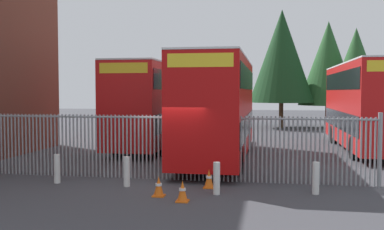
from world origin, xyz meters
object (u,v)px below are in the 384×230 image
at_px(double_decker_bus_near_gate, 219,105).
at_px(bollard_near_left, 57,169).
at_px(double_decker_bus_behind_fence_left, 365,103).
at_px(traffic_cone_near_kerb, 209,179).
at_px(traffic_cone_mid_forecourt, 182,191).
at_px(bollard_center_front, 127,172).
at_px(double_decker_bus_behind_fence_right, 156,102).
at_px(bollard_far_right, 316,178).
at_px(traffic_cone_by_gate, 159,186).
at_px(bollard_near_right, 217,178).

bearing_deg(double_decker_bus_near_gate, bollard_near_left, -128.41).
height_order(double_decker_bus_near_gate, double_decker_bus_behind_fence_left, same).
bearing_deg(traffic_cone_near_kerb, traffic_cone_mid_forecourt, -104.62).
height_order(bollard_near_left, bollard_center_front, same).
xyz_separation_m(double_decker_bus_behind_fence_left, bollard_near_left, (-11.64, -10.20, -1.95)).
xyz_separation_m(double_decker_bus_near_gate, double_decker_bus_behind_fence_right, (-3.92, 4.09, 0.00)).
bearing_deg(traffic_cone_near_kerb, double_decker_bus_behind_fence_right, 113.37).
height_order(double_decker_bus_behind_fence_right, bollard_far_right, double_decker_bus_behind_fence_right).
bearing_deg(bollard_near_left, traffic_cone_by_gate, -18.23).
xyz_separation_m(bollard_near_left, bollard_near_right, (5.35, -0.70, 0.00)).
xyz_separation_m(double_decker_bus_behind_fence_right, bollard_center_front, (1.67, -10.09, -1.95)).
relative_size(bollard_near_left, traffic_cone_mid_forecourt, 1.61).
xyz_separation_m(double_decker_bus_near_gate, bollard_near_right, (0.68, -6.59, -1.95)).
bearing_deg(double_decker_bus_behind_fence_right, bollard_near_left, -94.29).
relative_size(double_decker_bus_near_gate, traffic_cone_by_gate, 18.32).
xyz_separation_m(bollard_near_right, traffic_cone_mid_forecourt, (-0.82, -1.03, -0.19)).
relative_size(double_decker_bus_behind_fence_left, traffic_cone_by_gate, 18.32).
bearing_deg(double_decker_bus_near_gate, bollard_far_right, -59.75).
bearing_deg(bollard_center_front, traffic_cone_mid_forecourt, -37.41).
xyz_separation_m(bollard_center_front, bollard_near_right, (2.93, -0.59, 0.00)).
relative_size(double_decker_bus_near_gate, double_decker_bus_behind_fence_right, 1.00).
distance_m(double_decker_bus_behind_fence_right, traffic_cone_near_kerb, 10.96).
bearing_deg(traffic_cone_by_gate, double_decker_bus_near_gate, 82.58).
relative_size(double_decker_bus_behind_fence_left, bollard_near_right, 11.38).
bearing_deg(double_decker_bus_behind_fence_right, bollard_far_right, -53.73).
xyz_separation_m(double_decker_bus_behind_fence_left, bollard_far_right, (-3.44, -10.38, -1.95)).
relative_size(bollard_near_right, traffic_cone_mid_forecourt, 1.61).
height_order(bollard_center_front, bollard_far_right, same).
bearing_deg(bollard_center_front, traffic_cone_by_gate, -40.24).
height_order(double_decker_bus_near_gate, traffic_cone_mid_forecourt, double_decker_bus_near_gate).
bearing_deg(bollard_near_right, double_decker_bus_near_gate, 95.89).
bearing_deg(traffic_cone_mid_forecourt, bollard_center_front, 142.59).
bearing_deg(bollard_near_right, traffic_cone_mid_forecourt, -128.45).
height_order(bollard_far_right, traffic_cone_near_kerb, bollard_far_right).
distance_m(double_decker_bus_near_gate, double_decker_bus_behind_fence_left, 8.20).
bearing_deg(bollard_near_right, traffic_cone_by_gate, -161.75).
bearing_deg(traffic_cone_by_gate, bollard_near_left, 161.77).
bearing_deg(traffic_cone_mid_forecourt, bollard_near_left, 159.11).
xyz_separation_m(bollard_near_left, bollard_center_front, (2.42, -0.11, 0.00)).
bearing_deg(double_decker_bus_behind_fence_left, bollard_center_front, -131.81).
bearing_deg(double_decker_bus_behind_fence_left, bollard_near_right, -120.00).
distance_m(bollard_far_right, traffic_cone_by_gate, 4.59).
height_order(double_decker_bus_near_gate, bollard_far_right, double_decker_bus_near_gate).
relative_size(traffic_cone_mid_forecourt, traffic_cone_near_kerb, 1.00).
xyz_separation_m(double_decker_bus_behind_fence_left, bollard_near_right, (-6.29, -10.90, -1.95)).
bearing_deg(bollard_center_front, traffic_cone_near_kerb, 5.03).
relative_size(bollard_center_front, traffic_cone_mid_forecourt, 1.61).
height_order(bollard_near_right, traffic_cone_near_kerb, bollard_near_right).
bearing_deg(bollard_far_right, double_decker_bus_behind_fence_left, 71.68).
relative_size(bollard_center_front, traffic_cone_by_gate, 1.61).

